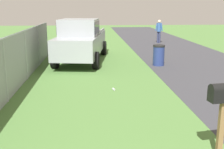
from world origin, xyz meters
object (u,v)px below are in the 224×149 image
Objects in this scene: mailbox at (224,99)px; pickup_truck at (81,39)px; trash_bin at (159,55)px; pedestrian at (159,30)px.

pickup_truck reaches higher than mailbox.
pickup_truck reaches higher than trash_bin.
trash_bin is at bearing -14.35° from mailbox.
pickup_truck is 6.08× the size of trash_bin.
pickup_truck is at bearing 7.93° from mailbox.
pickup_truck reaches higher than pedestrian.
pedestrian reaches higher than mailbox.
trash_bin is at bearing 79.04° from pickup_truck.
pickup_truck is (9.29, 2.71, -0.03)m from mailbox.
mailbox is 9.68m from pickup_truck.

